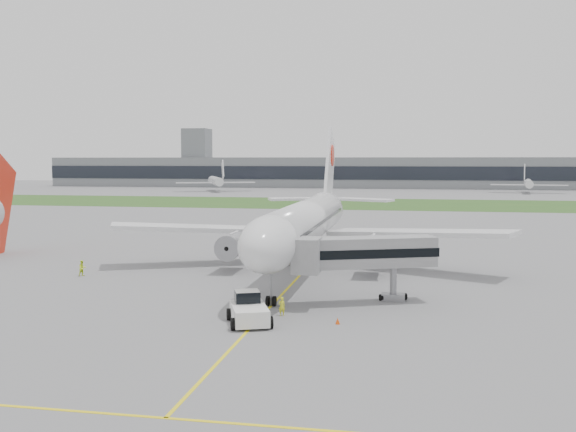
% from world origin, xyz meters
% --- Properties ---
extents(ground, '(600.00, 600.00, 0.00)m').
position_xyz_m(ground, '(0.00, 0.00, 0.00)').
color(ground, gray).
rests_on(ground, ground).
extents(apron_markings, '(70.00, 70.00, 0.04)m').
position_xyz_m(apron_markings, '(0.00, -5.00, 0.00)').
color(apron_markings, yellow).
rests_on(apron_markings, ground).
extents(grass_strip, '(600.00, 50.00, 0.02)m').
position_xyz_m(grass_strip, '(0.00, 120.00, 0.01)').
color(grass_strip, '#2A5720').
rests_on(grass_strip, ground).
extents(terminal_building, '(320.00, 22.30, 14.00)m').
position_xyz_m(terminal_building, '(0.00, 229.87, 7.00)').
color(terminal_building, slate).
rests_on(terminal_building, ground).
extents(control_tower, '(12.00, 12.00, 56.00)m').
position_xyz_m(control_tower, '(-90.00, 232.00, 0.00)').
color(control_tower, slate).
rests_on(control_tower, ground).
extents(airliner, '(48.13, 53.95, 17.88)m').
position_xyz_m(airliner, '(0.00, 4.87, 5.66)').
color(airliner, silver).
rests_on(airliner, ground).
extents(pushback_tug, '(4.47, 5.35, 2.41)m').
position_xyz_m(pushback_tug, '(-0.50, -21.06, 1.11)').
color(pushback_tug, white).
rests_on(pushback_tug, ground).
extents(jet_bridge, '(12.69, 8.00, 6.10)m').
position_xyz_m(jet_bridge, '(7.49, -12.46, 4.52)').
color(jet_bridge, '#979799').
rests_on(jet_bridge, ground).
extents(safety_cone_left, '(0.35, 0.35, 0.49)m').
position_xyz_m(safety_cone_left, '(-0.50, -19.17, 0.24)').
color(safety_cone_left, '#E0480B').
rests_on(safety_cone_left, ground).
extents(safety_cone_right, '(0.37, 0.37, 0.51)m').
position_xyz_m(safety_cone_right, '(6.43, -20.10, 0.25)').
color(safety_cone_right, '#E0480B').
rests_on(safety_cone_right, ground).
extents(ground_crew_near, '(0.68, 0.59, 1.56)m').
position_xyz_m(ground_crew_near, '(1.59, -18.19, 0.78)').
color(ground_crew_near, '#F0F629').
rests_on(ground_crew_near, ground).
extents(ground_crew_far, '(1.03, 1.08, 1.76)m').
position_xyz_m(ground_crew_far, '(-23.61, -4.52, 0.88)').
color(ground_crew_far, '#E2FF2A').
rests_on(ground_crew_far, ground).
extents(distant_aircraft_left, '(40.87, 38.86, 12.34)m').
position_xyz_m(distant_aircraft_left, '(-65.79, 183.40, 0.00)').
color(distant_aircraft_left, silver).
rests_on(distant_aircraft_left, ground).
extents(distant_aircraft_right, '(31.68, 28.89, 10.80)m').
position_xyz_m(distant_aircraft_right, '(57.86, 192.70, 0.00)').
color(distant_aircraft_right, silver).
rests_on(distant_aircraft_right, ground).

